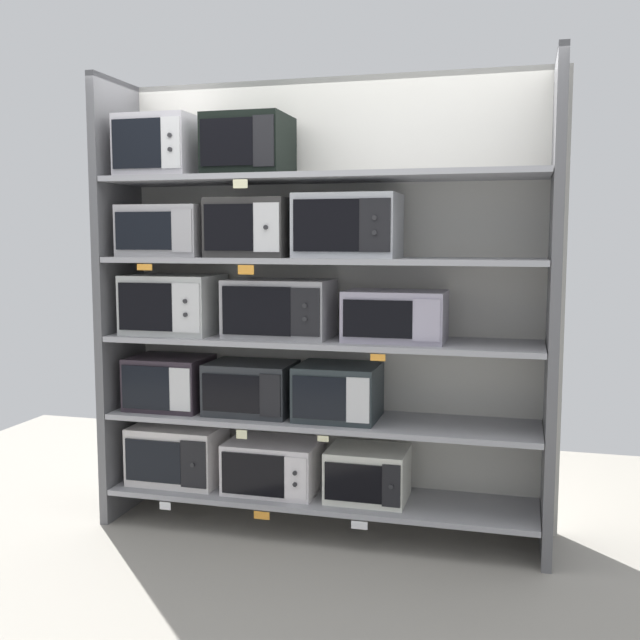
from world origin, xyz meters
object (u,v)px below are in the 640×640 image
(microwave_11, at_px, (348,226))
(microwave_13, at_px, (249,146))
(microwave_5, at_px, (338,392))
(microwave_6, at_px, (174,304))
(microwave_1, at_px, (273,466))
(microwave_10, at_px, (253,228))
(microwave_12, at_px, (163,148))
(microwave_0, at_px, (178,454))
(microwave_8, at_px, (395,316))
(microwave_9, at_px, (170,231))
(microwave_7, at_px, (279,308))
(microwave_2, at_px, (368,474))
(microwave_3, at_px, (170,382))
(microwave_4, at_px, (251,388))

(microwave_11, height_order, microwave_13, microwave_13)
(microwave_5, height_order, microwave_6, microwave_6)
(microwave_1, height_order, microwave_13, microwave_13)
(microwave_5, relative_size, microwave_10, 0.99)
(microwave_5, height_order, microwave_12, microwave_12)
(microwave_0, height_order, microwave_11, microwave_11)
(microwave_0, distance_m, microwave_12, 1.76)
(microwave_8, bearing_deg, microwave_10, -179.99)
(microwave_10, bearing_deg, microwave_12, -179.99)
(microwave_9, xyz_separation_m, microwave_11, (1.04, -0.00, 0.03))
(microwave_5, height_order, microwave_7, microwave_7)
(microwave_2, height_order, microwave_5, microwave_5)
(microwave_1, height_order, microwave_11, microwave_11)
(microwave_3, distance_m, microwave_11, 1.39)
(microwave_4, height_order, microwave_13, microwave_13)
(microwave_13, bearing_deg, microwave_3, -179.97)
(microwave_10, bearing_deg, microwave_0, 179.98)
(microwave_8, relative_size, microwave_9, 1.10)
(microwave_2, bearing_deg, microwave_9, 180.00)
(microwave_11, xyz_separation_m, microwave_12, (-1.07, 0.00, 0.44))
(microwave_0, bearing_deg, microwave_8, 0.00)
(microwave_9, bearing_deg, microwave_6, -0.96)
(microwave_4, xyz_separation_m, microwave_13, (-0.00, -0.00, 1.34))
(microwave_0, relative_size, microwave_12, 1.20)
(microwave_1, xyz_separation_m, microwave_4, (-0.13, 0.00, 0.44))
(microwave_4, height_order, microwave_6, microwave_6)
(microwave_11, bearing_deg, microwave_3, -180.00)
(microwave_6, bearing_deg, microwave_11, -0.00)
(microwave_0, distance_m, microwave_10, 1.40)
(microwave_9, distance_m, microwave_12, 0.47)
(microwave_11, bearing_deg, microwave_13, 179.98)
(microwave_4, bearing_deg, microwave_8, -0.00)
(microwave_3, distance_m, microwave_9, 0.87)
(microwave_5, xyz_separation_m, microwave_11, (0.05, -0.00, 0.90))
(microwave_1, relative_size, microwave_5, 1.17)
(microwave_3, relative_size, microwave_5, 1.00)
(microwave_0, bearing_deg, microwave_3, -179.53)
(microwave_3, relative_size, microwave_4, 0.93)
(microwave_5, distance_m, microwave_8, 0.53)
(microwave_0, distance_m, microwave_8, 1.53)
(microwave_3, xyz_separation_m, microwave_5, (1.01, 0.00, -0.00))
(microwave_1, height_order, microwave_5, microwave_5)
(microwave_5, bearing_deg, microwave_13, 180.00)
(microwave_2, distance_m, microwave_3, 1.26)
(microwave_4, xyz_separation_m, microwave_7, (0.17, -0.00, 0.46))
(microwave_7, distance_m, microwave_13, 0.90)
(microwave_6, relative_size, microwave_12, 1.18)
(microwave_1, distance_m, microwave_11, 1.41)
(microwave_6, bearing_deg, microwave_13, 0.02)
(microwave_4, xyz_separation_m, microwave_6, (-0.47, -0.00, 0.46))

